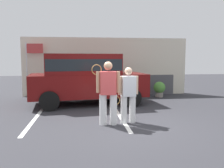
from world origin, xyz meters
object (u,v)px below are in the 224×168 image
object	(u,v)px
parked_suv	(86,76)
tennis_player_man	(108,92)
flag_pole	(31,59)
potted_plant_by_porch	(159,88)
tennis_player_woman	(128,94)

from	to	relation	value
parked_suv	tennis_player_man	bearing A→B (deg)	-86.16
tennis_player_man	flag_pole	world-z (taller)	flag_pole
potted_plant_by_porch	flag_pole	size ratio (longest dim) A/B	0.29
tennis_player_man	flag_pole	distance (m)	6.09
potted_plant_by_porch	flag_pole	xyz separation A→B (m)	(-6.14, 0.67, 1.42)
tennis_player_man	potted_plant_by_porch	world-z (taller)	tennis_player_man
potted_plant_by_porch	flag_pole	world-z (taller)	flag_pole
tennis_player_woman	flag_pole	distance (m)	6.33
tennis_player_woman	tennis_player_man	bearing A→B (deg)	4.74
tennis_player_woman	potted_plant_by_porch	size ratio (longest dim) A/B	2.16
tennis_player_woman	flag_pole	world-z (taller)	flag_pole
parked_suv	flag_pole	size ratio (longest dim) A/B	1.83
parked_suv	tennis_player_man	world-z (taller)	parked_suv
tennis_player_woman	flag_pole	size ratio (longest dim) A/B	0.62
tennis_player_man	potted_plant_by_porch	bearing A→B (deg)	-119.95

